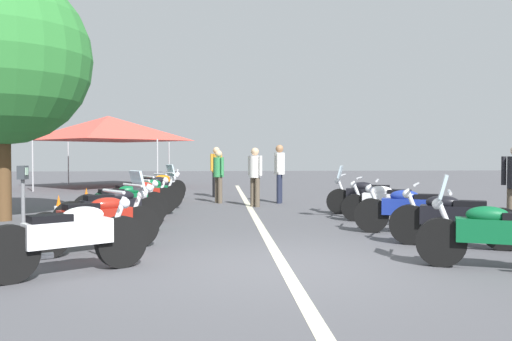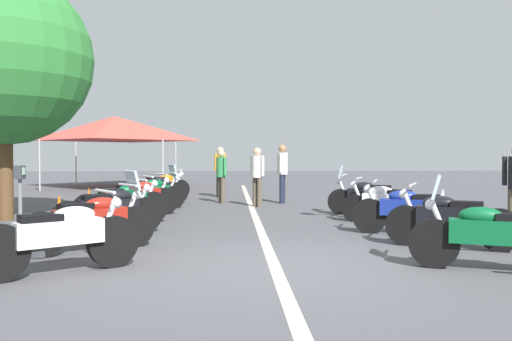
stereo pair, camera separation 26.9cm
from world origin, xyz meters
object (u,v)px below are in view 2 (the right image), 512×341
object	(u,v)px
bystander_0	(282,169)
event_tent	(115,128)
motorcycle_right_row_0	(493,235)
bystander_2	(257,172)
motorcycle_left_row_6	(157,189)
bystander_3	(221,172)
traffic_cone_1	(59,209)
motorcycle_left_row_2	(109,210)
motorcycle_right_row_2	(412,210)
motorcycle_left_row_7	(162,186)
motorcycle_left_row_3	(122,202)
motorcycle_left_row_4	(138,197)
motorcycle_right_row_3	(388,202)
motorcycle_left_row_5	(149,192)
parking_meter	(20,190)
motorcycle_left_row_1	(92,221)
bystander_4	(220,168)
traffic_cone_0	(89,200)
roadside_tree_0	(4,59)
motorcycle_right_row_4	(370,196)
motorcycle_right_row_1	(450,219)
motorcycle_left_row_0	(61,236)

from	to	relation	value
bystander_0	event_tent	xyz separation A→B (m)	(8.13, 6.77, 1.61)
motorcycle_right_row_0	bystander_2	bearing A→B (deg)	-50.58
motorcycle_left_row_6	bystander_3	xyz separation A→B (m)	(0.24, -1.91, 0.48)
traffic_cone_1	motorcycle_left_row_2	bearing A→B (deg)	-140.88
motorcycle_right_row_2	bystander_2	xyz separation A→B (m)	(5.26, 2.57, 0.51)
motorcycle_left_row_7	traffic_cone_1	bearing A→B (deg)	-135.67
motorcycle_right_row_2	bystander_0	distance (m)	6.54
motorcycle_left_row_3	event_tent	bearing A→B (deg)	74.60
motorcycle_left_row_6	bystander_0	distance (m)	3.79
motorcycle_left_row_4	motorcycle_right_row_3	distance (m)	5.78
motorcycle_left_row_5	parking_meter	world-z (taller)	parking_meter
motorcycle_left_row_1	motorcycle_left_row_3	size ratio (longest dim) A/B	0.95
motorcycle_left_row_3	motorcycle_left_row_5	xyz separation A→B (m)	(2.88, -0.11, -0.00)
bystander_2	bystander_4	bearing A→B (deg)	67.12
motorcycle_left_row_1	bystander_4	xyz separation A→B (m)	(10.11, -1.73, 0.55)
motorcycle_left_row_2	traffic_cone_0	world-z (taller)	motorcycle_left_row_2
motorcycle_left_row_6	roadside_tree_0	xyz separation A→B (m)	(-3.66, 2.84, 3.14)
motorcycle_right_row_4	bystander_2	size ratio (longest dim) A/B	1.21
motorcycle_right_row_4	bystander_4	size ratio (longest dim) A/B	1.16
bystander_4	motorcycle_left_row_3	bearing A→B (deg)	-58.67
motorcycle_left_row_3	bystander_3	bearing A→B (deg)	38.71
traffic_cone_1	event_tent	distance (m)	12.74
motorcycle_left_row_4	motorcycle_right_row_2	xyz separation A→B (m)	(-3.12, -5.53, -0.01)
motorcycle_right_row_1	traffic_cone_0	bearing A→B (deg)	-12.44
motorcycle_right_row_2	motorcycle_left_row_3	bearing A→B (deg)	2.55
motorcycle_right_row_1	bystander_4	xyz separation A→B (m)	(10.08, 3.79, 0.56)
motorcycle_right_row_3	bystander_3	distance (m)	6.08
bystander_0	event_tent	bearing A→B (deg)	147.84
motorcycle_left_row_4	traffic_cone_1	distance (m)	1.87
motorcycle_left_row_6	motorcycle_right_row_0	bearing A→B (deg)	-96.02
bystander_2	bystander_3	xyz separation A→B (m)	(1.19, 1.03, -0.04)
motorcycle_right_row_2	parking_meter	distance (m)	6.80
motorcycle_right_row_1	motorcycle_right_row_3	world-z (taller)	motorcycle_right_row_1
motorcycle_right_row_2	bystander_4	bearing A→B (deg)	-47.61
motorcycle_right_row_0	motorcycle_right_row_3	bearing A→B (deg)	-68.62
motorcycle_left_row_3	motorcycle_left_row_6	bearing A→B (deg)	60.42
motorcycle_left_row_6	motorcycle_right_row_2	size ratio (longest dim) A/B	0.85
motorcycle_left_row_0	traffic_cone_1	distance (m)	5.13
motorcycle_right_row_4	motorcycle_left_row_7	bearing A→B (deg)	-18.52
motorcycle_right_row_1	parking_meter	world-z (taller)	parking_meter
roadside_tree_0	motorcycle_left_row_0	bearing A→B (deg)	-151.48
motorcycle_right_row_4	motorcycle_left_row_2	bearing A→B (deg)	48.82
motorcycle_left_row_5	motorcycle_right_row_1	xyz separation A→B (m)	(-5.97, -5.61, -0.00)
motorcycle_left_row_0	event_tent	xyz separation A→B (m)	(17.30, 3.13, 2.18)
motorcycle_left_row_2	roadside_tree_0	xyz separation A→B (m)	(2.39, 2.84, 3.14)
motorcycle_left_row_3	motorcycle_right_row_0	bearing A→B (deg)	-68.70
motorcycle_left_row_4	motorcycle_right_row_1	world-z (taller)	motorcycle_left_row_4
event_tent	traffic_cone_0	bearing A→B (deg)	-171.41
event_tent	motorcycle_right_row_3	bearing A→B (deg)	-146.15
bystander_3	bystander_2	bearing A→B (deg)	102.16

